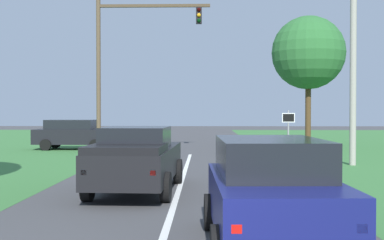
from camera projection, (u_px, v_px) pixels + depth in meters
ground_plane at (182, 180)px, 17.62m from camera, size 120.00×120.00×0.00m
red_suv_near at (271, 191)px, 9.00m from camera, size 2.35×4.53×1.89m
pickup_truck_lead at (137, 159)px, 15.03m from camera, size 2.47×5.67×1.91m
traffic_light at (124, 52)px, 28.60m from camera, size 6.32×0.40×8.76m
keep_moving_sign at (288, 129)px, 24.11m from camera, size 0.60×0.09×2.39m
oak_tree_right at (308, 53)px, 32.93m from camera, size 4.68×4.68×8.40m
crossing_suv_far at (74, 134)px, 31.45m from camera, size 4.82×2.16×1.81m
utility_pole_right at (353, 60)px, 22.37m from camera, size 0.28×0.28×9.14m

